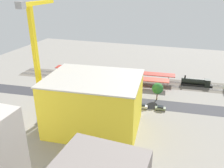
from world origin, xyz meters
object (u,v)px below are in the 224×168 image
platform_canopy_far (113,71)px  street_tree_0 (74,78)px  locomotive (197,82)px  platform_canopy_near (115,77)px  tower_crane (38,58)px  street_tree_2 (89,80)px  parked_car_0 (160,108)px  parked_car_3 (104,100)px  traffic_light (91,93)px  street_tree_4 (109,83)px  parked_car_1 (142,106)px  construction_building (94,104)px  street_tree_1 (158,88)px  street_tree_3 (62,80)px  parked_car_2 (121,102)px  box_truck_0 (105,99)px

platform_canopy_far → street_tree_0: bearing=55.2°
locomotive → platform_canopy_near: bearing=14.2°
tower_crane → platform_canopy_far: bearing=-103.3°
street_tree_2 → parked_car_0: bearing=165.5°
parked_car_3 → traffic_light: 6.19m
platform_canopy_near → street_tree_4: bearing=94.7°
parked_car_1 → street_tree_2: (26.80, -9.56, 4.50)m
parked_car_1 → construction_building: bearing=54.9°
street_tree_1 → street_tree_3: street_tree_1 is taller
parked_car_0 → traffic_light: (28.51, 1.75, 3.58)m
parked_car_2 → construction_building: size_ratio=0.15×
locomotive → parked_car_2: bearing=44.5°
street_tree_1 → traffic_light: street_tree_1 is taller
platform_canopy_far → locomotive: locomotive is taller
parked_car_0 → parked_car_3: (23.72, 0.22, -0.04)m
parked_car_1 → box_truck_0: box_truck_0 is taller
street_tree_0 → street_tree_1: street_tree_0 is taller
parked_car_3 → street_tree_0: bearing=-25.3°
traffic_light → tower_crane: bearing=59.6°
parked_car_1 → parked_car_3: bearing=-2.0°
locomotive → street_tree_4: street_tree_4 is taller
platform_canopy_near → street_tree_3: size_ratio=8.24×
platform_canopy_far → traffic_light: size_ratio=9.80×
street_tree_1 → street_tree_2: (31.49, -0.00, 0.06)m
platform_canopy_far → street_tree_3: size_ratio=9.95×
parked_car_3 → street_tree_0: street_tree_0 is taller
platform_canopy_near → parked_car_1: size_ratio=11.08×
street_tree_0 → tower_crane: bearing=93.9°
box_truck_0 → street_tree_3: size_ratio=1.42×
platform_canopy_far → street_tree_4: size_ratio=8.20×
parked_car_0 → parked_car_1: bearing=6.2°
platform_canopy_far → construction_building: size_ratio=2.16×
parked_car_2 → street_tree_4: bearing=-44.6°
parked_car_1 → street_tree_0: (33.96, -8.80, 4.77)m
parked_car_3 → street_tree_2: (10.31, -9.00, 4.59)m
street_tree_3 → parked_car_2: bearing=167.1°
parked_car_3 → street_tree_0: (17.47, -8.24, 4.86)m
parked_car_1 → traffic_light: 21.58m
locomotive → parked_car_0: 33.02m
street_tree_2 → street_tree_3: street_tree_2 is taller
platform_canopy_near → construction_building: 39.73m
locomotive → parked_car_3: 48.34m
locomotive → parked_car_2: locomotive is taller
street_tree_1 → street_tree_2: bearing=-0.0°
box_truck_0 → traffic_light: size_ratio=1.39×
box_truck_0 → street_tree_1: bearing=-153.7°
parked_car_1 → street_tree_4: size_ratio=0.61×
locomotive → parked_car_0: bearing=64.7°
parked_car_0 → street_tree_4: 25.54m
platform_canopy_near → street_tree_1: (-22.36, 11.19, 1.23)m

